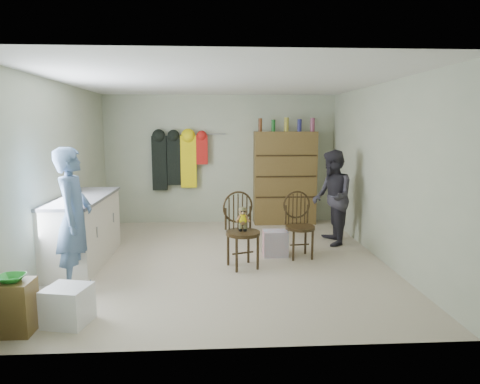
{
  "coord_description": "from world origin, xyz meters",
  "views": [
    {
      "loc": [
        -0.11,
        -5.93,
        1.89
      ],
      "look_at": [
        0.25,
        0.2,
        0.95
      ],
      "focal_mm": 32.0,
      "sensor_mm": 36.0,
      "label": 1
    }
  ],
  "objects": [
    {
      "name": "coat_rack",
      "position": [
        -0.83,
        2.38,
        1.25
      ],
      "size": [
        1.42,
        0.12,
        1.09
      ],
      "color": "#99999E",
      "rests_on": "ground"
    },
    {
      "name": "chair_front",
      "position": [
        0.24,
        -0.31,
        0.57
      ],
      "size": [
        0.58,
        0.58,
        1.02
      ],
      "rotation": [
        0.0,
        0.0,
        0.33
      ],
      "color": "#382813",
      "rests_on": "ground"
    },
    {
      "name": "person_right",
      "position": [
        1.76,
        0.73,
        0.77
      ],
      "size": [
        0.61,
        0.77,
        1.53
      ],
      "primitive_type": "imported",
      "rotation": [
        0.0,
        0.0,
        -1.62
      ],
      "color": "#2D2B33",
      "rests_on": "ground"
    },
    {
      "name": "striped_bag",
      "position": [
        0.77,
        0.14,
        0.19
      ],
      "size": [
        0.36,
        0.28,
        0.38
      ],
      "primitive_type": "cube",
      "rotation": [
        0.0,
        0.0,
        -0.02
      ],
      "color": "#E57274",
      "rests_on": "ground"
    },
    {
      "name": "plastic_tub",
      "position": [
        -1.54,
        -1.94,
        0.19
      ],
      "size": [
        0.46,
        0.45,
        0.37
      ],
      "primitive_type": "cube",
      "rotation": [
        0.0,
        0.0,
        -0.22
      ],
      "color": "white",
      "rests_on": "ground"
    },
    {
      "name": "counter",
      "position": [
        -1.95,
        0.0,
        0.47
      ],
      "size": [
        0.64,
        1.86,
        0.94
      ],
      "color": "silver",
      "rests_on": "ground"
    },
    {
      "name": "ground_plane",
      "position": [
        0.0,
        0.0,
        0.0
      ],
      "size": [
        5.0,
        5.0,
        0.0
      ],
      "primitive_type": "plane",
      "color": "beige",
      "rests_on": "ground"
    },
    {
      "name": "bowl",
      "position": [
        -1.97,
        -2.1,
        0.53
      ],
      "size": [
        0.24,
        0.24,
        0.06
      ],
      "primitive_type": "imported",
      "color": "green",
      "rests_on": "stool"
    },
    {
      "name": "dresser",
      "position": [
        1.25,
        2.3,
        0.91
      ],
      "size": [
        1.2,
        0.39,
        2.06
      ],
      "color": "brown",
      "rests_on": "ground"
    },
    {
      "name": "room_walls",
      "position": [
        0.0,
        0.53,
        1.58
      ],
      "size": [
        5.0,
        5.0,
        5.0
      ],
      "color": "#B3B89A",
      "rests_on": "ground"
    },
    {
      "name": "chair_far",
      "position": [
        1.1,
        0.1,
        0.51
      ],
      "size": [
        0.48,
        0.48,
        0.96
      ],
      "rotation": [
        0.0,
        0.0,
        0.13
      ],
      "color": "#382813",
      "rests_on": "ground"
    },
    {
      "name": "stool",
      "position": [
        -1.97,
        -2.1,
        0.25
      ],
      "size": [
        0.35,
        0.3,
        0.5
      ],
      "primitive_type": "cube",
      "color": "brown",
      "rests_on": "ground"
    },
    {
      "name": "person_left",
      "position": [
        -1.75,
        -0.96,
        0.83
      ],
      "size": [
        0.42,
        0.62,
        1.66
      ],
      "primitive_type": "imported",
      "rotation": [
        0.0,
        0.0,
        1.61
      ],
      "color": "slate",
      "rests_on": "ground"
    }
  ]
}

